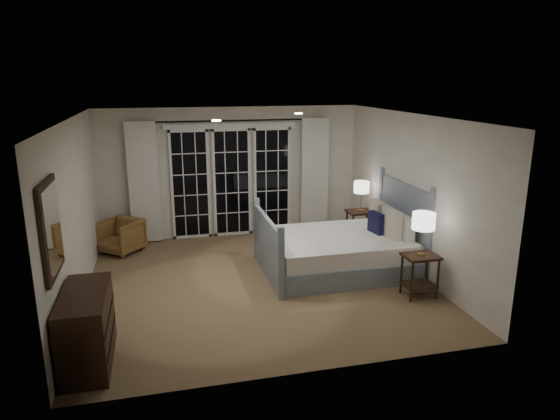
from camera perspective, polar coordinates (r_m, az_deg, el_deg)
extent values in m
plane|color=brown|center=(7.73, -2.58, -8.21)|extent=(5.00, 5.00, 0.00)
plane|color=silver|center=(7.13, -2.81, 10.61)|extent=(5.00, 5.00, 0.00)
cube|color=white|center=(7.29, -22.35, -0.40)|extent=(0.02, 5.00, 2.50)
cube|color=white|center=(8.17, 14.78, 1.81)|extent=(0.02, 5.00, 2.50)
cube|color=white|center=(9.74, -5.57, 4.30)|extent=(5.00, 0.02, 2.50)
cube|color=white|center=(5.01, 2.94, -5.99)|extent=(5.00, 0.02, 2.50)
cube|color=black|center=(9.67, -10.22, 2.85)|extent=(0.66, 0.02, 2.02)
cube|color=black|center=(9.75, -5.52, 3.12)|extent=(0.66, 0.02, 2.02)
cube|color=black|center=(9.89, -0.92, 3.36)|extent=(0.66, 0.02, 2.02)
cube|color=white|center=(9.57, -5.67, 9.56)|extent=(2.50, 0.04, 0.10)
cylinder|color=black|center=(9.50, -5.64, 10.13)|extent=(3.50, 0.03, 0.03)
cube|color=silver|center=(9.55, -15.30, 3.01)|extent=(0.55, 0.10, 2.25)
cube|color=silver|center=(10.01, 3.95, 4.05)|extent=(0.55, 0.10, 2.25)
cylinder|color=white|center=(7.90, 2.14, 10.97)|extent=(0.12, 0.12, 0.01)
cylinder|color=white|center=(6.64, -7.30, 10.10)|extent=(0.12, 0.12, 0.01)
cube|color=slate|center=(8.18, 6.52, -5.76)|extent=(2.18, 1.70, 0.32)
cube|color=white|center=(8.08, 6.58, -3.82)|extent=(2.12, 1.64, 0.27)
cube|color=slate|center=(8.46, 13.95, -1.59)|extent=(0.06, 1.70, 1.38)
cube|color=slate|center=(7.76, -1.43, -4.31)|extent=(0.06, 1.70, 0.96)
cube|color=white|center=(8.08, 13.77, -1.82)|extent=(0.14, 0.60, 0.36)
cube|color=white|center=(8.63, 11.83, -0.64)|extent=(0.14, 0.60, 0.36)
cube|color=beige|center=(8.03, 12.65, -1.52)|extent=(0.16, 0.46, 0.45)
cube|color=beige|center=(8.52, 10.99, -0.49)|extent=(0.16, 0.46, 0.45)
cube|color=black|center=(8.23, 10.89, -1.43)|extent=(0.15, 0.35, 0.34)
cube|color=#322010|center=(7.31, 15.81, -5.11)|extent=(0.48, 0.38, 0.04)
cube|color=#322010|center=(7.46, 15.58, -8.22)|extent=(0.44, 0.34, 0.03)
cylinder|color=#322010|center=(7.20, 14.83, -7.96)|extent=(0.04, 0.04, 0.59)
cylinder|color=#322010|center=(7.39, 17.59, -7.56)|extent=(0.04, 0.04, 0.59)
cylinder|color=#322010|center=(7.45, 13.71, -7.10)|extent=(0.04, 0.04, 0.59)
cylinder|color=#322010|center=(7.63, 16.41, -6.74)|extent=(0.04, 0.04, 0.59)
cube|color=#322010|center=(9.39, 9.19, -0.19)|extent=(0.49, 0.39, 0.04)
cube|color=#322010|center=(9.51, 9.08, -2.75)|extent=(0.45, 0.35, 0.03)
cylinder|color=#322010|center=(9.26, 8.32, -2.39)|extent=(0.04, 0.04, 0.61)
cylinder|color=#322010|center=(9.42, 10.63, -2.19)|extent=(0.04, 0.04, 0.61)
cylinder|color=#322010|center=(9.54, 7.62, -1.84)|extent=(0.04, 0.04, 0.61)
cylinder|color=#322010|center=(9.69, 9.88, -1.66)|extent=(0.04, 0.04, 0.61)
cylinder|color=#AC8745|center=(7.30, 15.83, -4.89)|extent=(0.12, 0.12, 0.02)
cylinder|color=#AC8745|center=(7.24, 15.93, -3.48)|extent=(0.02, 0.02, 0.36)
cylinder|color=white|center=(7.15, 16.10, -1.22)|extent=(0.32, 0.32, 0.23)
cylinder|color=#AC8745|center=(9.38, 9.20, -0.01)|extent=(0.12, 0.12, 0.02)
cylinder|color=#AC8745|center=(9.34, 9.24, 1.00)|extent=(0.02, 0.02, 0.32)
cylinder|color=white|center=(9.28, 9.31, 2.60)|extent=(0.29, 0.29, 0.21)
imported|color=brown|center=(9.31, -17.76, -2.86)|extent=(0.93, 0.93, 0.61)
cube|color=#322010|center=(5.93, -21.20, -12.45)|extent=(0.48, 1.15, 0.82)
cube|color=black|center=(5.97, -18.68, -13.56)|extent=(0.01, 1.13, 0.01)
cube|color=black|center=(5.85, -18.90, -11.23)|extent=(0.01, 1.13, 0.01)
cube|color=#322010|center=(5.57, -24.75, -1.97)|extent=(0.04, 0.85, 1.00)
cube|color=white|center=(5.56, -24.50, -1.95)|extent=(0.01, 0.73, 0.88)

